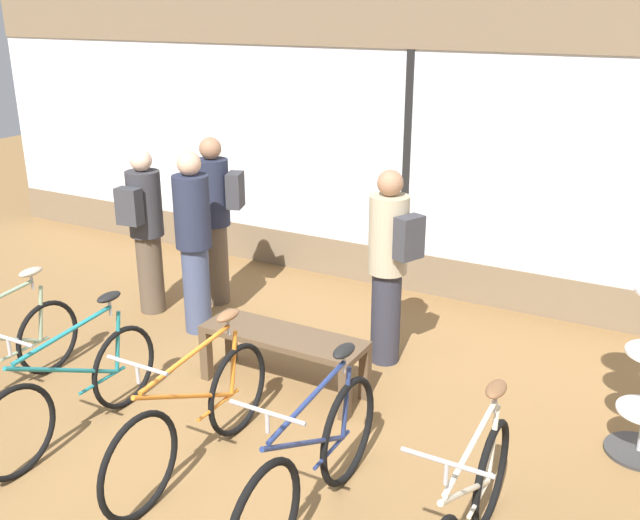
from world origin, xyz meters
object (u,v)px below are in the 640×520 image
at_px(bicycle_left, 75,390).
at_px(bicycle_right, 312,467).
at_px(customer_mid_floor, 145,227).
at_px(customer_near_rack, 194,239).
at_px(customer_near_bench, 215,216).
at_px(bicycle_far_right, 467,515).
at_px(bicycle_center, 194,418).
at_px(customer_by_window, 389,262).
at_px(display_bench, 283,344).

bearing_deg(bicycle_left, bicycle_right, 0.15).
relative_size(bicycle_left, customer_mid_floor, 1.00).
distance_m(bicycle_left, customer_near_rack, 2.00).
bearing_deg(customer_near_bench, bicycle_far_right, -35.20).
xyz_separation_m(bicycle_center, customer_mid_floor, (-2.07, 1.90, 0.52)).
relative_size(bicycle_left, customer_by_window, 0.97).
height_order(bicycle_left, bicycle_right, bicycle_right).
height_order(bicycle_left, customer_near_bench, customer_near_bench).
distance_m(bicycle_right, bicycle_far_right, 0.95).
xyz_separation_m(display_bench, customer_near_rack, (-1.32, 0.56, 0.53)).
xyz_separation_m(bicycle_left, customer_near_bench, (-0.60, 2.56, 0.58)).
bearing_deg(customer_near_bench, customer_near_rack, -69.99).
height_order(bicycle_right, bicycle_far_right, bicycle_right).
distance_m(bicycle_far_right, display_bench, 2.32).
relative_size(bicycle_far_right, customer_mid_floor, 0.98).
bearing_deg(customer_near_bench, bicycle_center, -56.72).
xyz_separation_m(bicycle_far_right, customer_near_bench, (-3.52, 2.49, 0.58)).
distance_m(bicycle_left, customer_mid_floor, 2.34).
xyz_separation_m(bicycle_left, customer_mid_floor, (-1.07, 2.01, 0.53)).
relative_size(bicycle_center, customer_near_rack, 0.99).
bearing_deg(bicycle_left, display_bench, 54.01).
distance_m(bicycle_center, display_bench, 1.21).
height_order(customer_by_window, customer_mid_floor, customer_by_window).
xyz_separation_m(bicycle_center, customer_near_rack, (-1.36, 1.77, 0.55)).
relative_size(bicycle_right, customer_mid_floor, 1.04).
xyz_separation_m(customer_by_window, customer_near_bench, (-2.12, 0.38, 0.02)).
height_order(customer_near_rack, customer_mid_floor, customer_near_rack).
bearing_deg(customer_near_rack, bicycle_far_right, -28.92).
bearing_deg(customer_by_window, bicycle_right, -78.14).
bearing_deg(customer_by_window, customer_near_bench, 169.76).
height_order(bicycle_right, customer_mid_floor, customer_mid_floor).
bearing_deg(customer_near_rack, bicycle_left, -79.22).
xyz_separation_m(display_bench, customer_mid_floor, (-2.03, 0.69, 0.51)).
relative_size(customer_by_window, customer_near_bench, 0.98).
relative_size(bicycle_right, display_bench, 1.26).
distance_m(customer_by_window, customer_mid_floor, 2.59).
bearing_deg(bicycle_far_right, customer_near_rack, 151.08).
bearing_deg(customer_near_rack, customer_by_window, 8.84).
height_order(display_bench, customer_mid_floor, customer_mid_floor).
relative_size(bicycle_far_right, customer_near_rack, 0.94).
bearing_deg(bicycle_far_right, bicycle_left, -178.58).
xyz_separation_m(customer_by_window, customer_mid_floor, (-2.59, -0.16, -0.03)).
xyz_separation_m(bicycle_far_right, customer_mid_floor, (-3.99, 1.94, 0.54)).
height_order(display_bench, customer_by_window, customer_by_window).
bearing_deg(customer_near_rack, display_bench, -22.94).
height_order(bicycle_center, customer_by_window, customer_by_window).
height_order(customer_mid_floor, customer_near_bench, customer_near_bench).
relative_size(customer_by_window, customer_mid_floor, 1.03).
bearing_deg(display_bench, customer_by_window, 56.94).
xyz_separation_m(customer_near_rack, customer_near_bench, (-0.25, 0.67, 0.02)).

